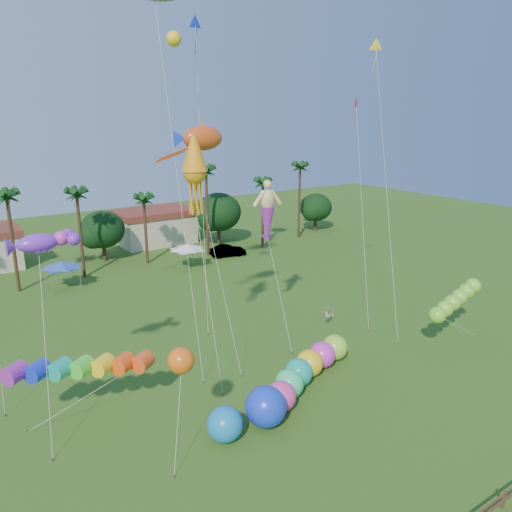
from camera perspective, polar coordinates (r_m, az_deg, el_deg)
ground at (r=29.13m, az=12.09°, el=-22.00°), size 160.00×160.00×0.00m
tree_line at (r=64.28m, az=-14.71°, el=3.28°), size 69.46×8.91×11.00m
buildings_row at (r=68.64m, az=-21.53°, el=1.52°), size 35.00×7.00×4.00m
tent_row at (r=54.92m, az=-21.19°, el=-1.04°), size 31.00×4.00×0.60m
car_b at (r=64.54m, az=-3.23°, el=0.61°), size 4.78×2.49×1.50m
spectator_b at (r=44.24m, az=8.32°, el=-6.76°), size 1.00×0.99×1.63m
caterpillar_inflatable at (r=33.93m, az=4.77°, el=-13.65°), size 11.65×6.40×2.46m
blue_ball at (r=29.50m, az=-3.59°, el=-18.64°), size 2.04×2.04×2.04m
rainbow_tube at (r=31.20m, az=-16.35°, el=-12.50°), size 8.53×4.34×3.78m
green_worm at (r=40.22m, az=20.01°, el=-6.36°), size 9.10×3.28×3.92m
orange_ball_kite at (r=26.47m, az=-8.56°, el=-11.75°), size 2.33×2.45×6.24m
merman_kite at (r=40.12m, az=1.30°, el=4.77°), size 2.21×5.78×12.34m
fish_kite at (r=35.54m, az=-6.10°, el=13.23°), size 4.67×5.99×17.08m
squid_kite at (r=32.98m, az=-7.01°, el=9.42°), size 2.12×5.16×16.51m
lobster_kite at (r=30.21m, az=-23.68°, el=1.34°), size 3.87×5.45×11.59m
delta_kite_red at (r=43.80m, az=11.42°, el=16.25°), size 1.96×4.60×19.17m
delta_kite_yellow at (r=41.87m, az=13.62°, el=21.60°), size 1.12×5.27×23.30m
delta_kite_blue at (r=42.61m, az=-6.93°, el=24.41°), size 2.23×3.71×25.18m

